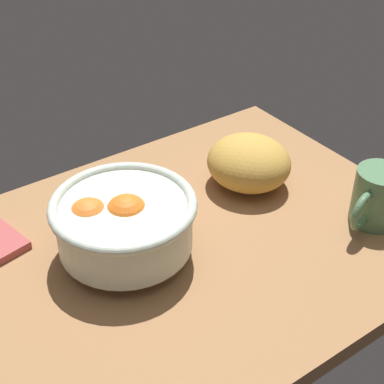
# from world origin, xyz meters

# --- Properties ---
(ground_plane) EXTENTS (0.82, 0.59, 0.03)m
(ground_plane) POSITION_xyz_m (0.00, 0.00, -0.01)
(ground_plane) COLOR #986A42
(fruit_bowl) EXTENTS (0.22, 0.22, 0.11)m
(fruit_bowl) POSITION_xyz_m (-0.08, 0.03, 0.06)
(fruit_bowl) COLOR silver
(fruit_bowl) RESTS_ON ground
(bread_loaf) EXTENTS (0.19, 0.20, 0.09)m
(bread_loaf) POSITION_xyz_m (0.20, 0.07, 0.05)
(bread_loaf) COLOR gold
(bread_loaf) RESTS_ON ground
(mug) EXTENTS (0.12, 0.08, 0.10)m
(mug) POSITION_xyz_m (0.30, -0.14, 0.05)
(mug) COLOR #548057
(mug) RESTS_ON ground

